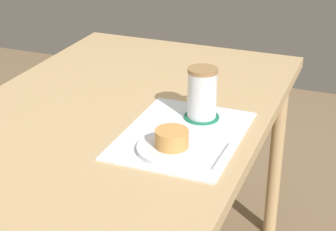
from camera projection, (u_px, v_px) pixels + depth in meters
dining_table at (110, 140)px, 1.57m from camera, size 1.39×0.84×0.73m
placemat at (182, 135)px, 1.44m from camera, size 0.39×0.30×0.00m
pastry_plate at (172, 148)px, 1.36m from camera, size 0.17×0.17×0.01m
pastry at (172, 138)px, 1.35m from camera, size 0.08×0.08×0.04m
coffee_coaster at (201, 117)px, 1.53m from camera, size 0.10×0.10×0.00m
coffee_mug at (202, 92)px, 1.50m from camera, size 0.11×0.08×0.14m
teaspoon at (223, 156)px, 1.33m from camera, size 0.13×0.01×0.01m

